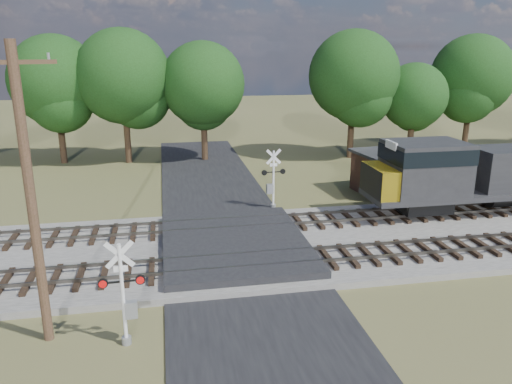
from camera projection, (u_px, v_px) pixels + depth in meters
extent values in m
plane|color=brown|center=(236.00, 254.00, 24.39)|extent=(160.00, 160.00, 0.00)
cube|color=gray|center=(420.00, 234.00, 26.58)|extent=(140.00, 10.00, 0.30)
cube|color=black|center=(236.00, 254.00, 24.38)|extent=(7.00, 60.00, 0.08)
cube|color=#262628|center=(234.00, 244.00, 24.78)|extent=(7.00, 9.00, 0.62)
cube|color=black|center=(286.00, 260.00, 22.75)|extent=(44.00, 2.60, 0.18)
cube|color=#555048|center=(455.00, 250.00, 23.43)|extent=(140.00, 0.08, 0.15)
cube|color=#555048|center=(438.00, 239.00, 24.79)|extent=(140.00, 0.08, 0.15)
cube|color=black|center=(264.00, 224.00, 27.47)|extent=(44.00, 2.60, 0.18)
cube|color=#555048|center=(405.00, 216.00, 28.15)|extent=(140.00, 0.08, 0.15)
cube|color=#555048|center=(394.00, 208.00, 29.51)|extent=(140.00, 0.08, 0.15)
cylinder|color=silver|center=(123.00, 295.00, 16.54)|extent=(0.13, 0.13, 3.67)
cylinder|color=gray|center=(127.00, 340.00, 17.02)|extent=(0.33, 0.33, 0.28)
cube|color=silver|center=(119.00, 255.00, 16.13)|extent=(0.96, 0.09, 0.96)
cube|color=silver|center=(119.00, 255.00, 16.13)|extent=(0.96, 0.09, 0.96)
cube|color=silver|center=(121.00, 269.00, 16.27)|extent=(0.46, 0.05, 0.20)
cube|color=black|center=(122.00, 282.00, 16.40)|extent=(1.47, 0.14, 0.06)
cylinder|color=red|center=(103.00, 284.00, 16.26)|extent=(0.33, 0.11, 0.33)
cylinder|color=red|center=(140.00, 280.00, 16.53)|extent=(0.33, 0.11, 0.33)
cube|color=gray|center=(131.00, 309.00, 16.75)|extent=(0.43, 0.30, 0.60)
cylinder|color=silver|center=(273.00, 180.00, 30.81)|extent=(0.13, 0.13, 3.68)
cylinder|color=gray|center=(273.00, 206.00, 31.28)|extent=(0.33, 0.33, 0.28)
cube|color=silver|center=(274.00, 157.00, 30.39)|extent=(0.96, 0.12, 0.96)
cube|color=silver|center=(274.00, 157.00, 30.39)|extent=(0.96, 0.12, 0.96)
cube|color=silver|center=(274.00, 165.00, 30.53)|extent=(0.46, 0.07, 0.20)
cube|color=black|center=(274.00, 172.00, 30.66)|extent=(1.47, 0.18, 0.06)
cylinder|color=red|center=(283.00, 171.00, 30.82)|extent=(0.34, 0.12, 0.33)
cylinder|color=red|center=(264.00, 173.00, 30.51)|extent=(0.34, 0.12, 0.33)
cube|color=gray|center=(270.00, 189.00, 30.90)|extent=(0.44, 0.31, 0.60)
cylinder|color=#3A2C1A|center=(31.00, 202.00, 15.95)|extent=(0.33, 0.33, 10.00)
cube|color=#3A2C1A|center=(13.00, 62.00, 14.73)|extent=(2.41, 0.71, 0.13)
cube|color=#40231B|center=(389.00, 174.00, 34.25)|extent=(4.26, 4.26, 2.69)
cube|color=#2E2E30|center=(390.00, 154.00, 33.84)|extent=(4.69, 4.69, 0.19)
cylinder|color=black|center=(61.00, 132.00, 42.83)|extent=(0.56, 0.56, 5.41)
sphere|color=black|center=(56.00, 81.00, 41.62)|extent=(7.58, 7.58, 7.58)
cylinder|color=black|center=(127.00, 130.00, 42.94)|extent=(0.56, 0.56, 5.67)
sphere|color=black|center=(123.00, 76.00, 41.66)|extent=(7.93, 7.93, 7.93)
cylinder|color=black|center=(204.00, 131.00, 43.91)|extent=(0.56, 0.56, 5.15)
sphere|color=black|center=(203.00, 84.00, 42.75)|extent=(7.21, 7.21, 7.21)
cylinder|color=black|center=(351.00, 127.00, 44.87)|extent=(0.56, 0.56, 5.64)
sphere|color=black|center=(354.00, 75.00, 43.61)|extent=(7.89, 7.89, 7.89)
cylinder|color=black|center=(411.00, 134.00, 45.60)|extent=(0.56, 0.56, 4.23)
sphere|color=black|center=(414.00, 96.00, 44.65)|extent=(5.92, 5.92, 5.92)
cylinder|color=black|center=(467.00, 122.00, 48.21)|extent=(0.56, 0.56, 5.48)
sphere|color=black|center=(472.00, 76.00, 46.98)|extent=(7.67, 7.67, 7.67)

